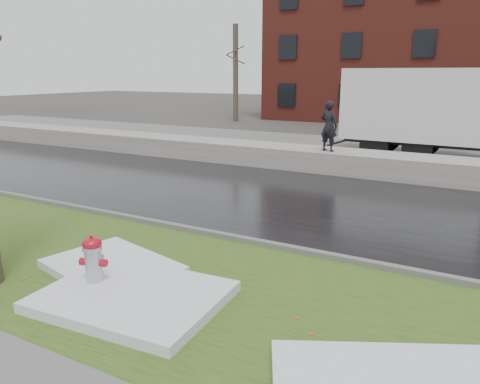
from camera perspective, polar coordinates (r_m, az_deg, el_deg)
The scene contains 14 objects.
ground at distance 8.71m, azimuth -3.15°, elevation -8.24°, with size 120.00×120.00×0.00m, color #47423D.
verge at distance 7.76m, azimuth -8.15°, elevation -11.15°, with size 60.00×4.50×0.04m, color #2A4717.
road at distance 12.53m, azimuth 7.84°, elevation -1.17°, with size 60.00×7.00×0.03m, color black.
parking_lot at distance 20.52m, azimuth 16.55°, elevation 4.45°, with size 60.00×9.00×0.03m, color slate.
curb at distance 9.48m, azimuth 0.07°, elevation -5.83°, with size 60.00×0.15×0.14m, color slate.
snowbank at distance 16.35m, azimuth 13.27°, elevation 3.53°, with size 60.00×1.60×0.75m, color #AAA49B.
brick_building at distance 36.90m, azimuth 26.42°, elevation 15.53°, with size 26.00×12.00×10.00m, color maroon.
bg_tree_left at distance 33.08m, azimuth -0.54°, elevation 14.36°, with size 1.40×1.62×6.50m.
bg_tree_center at distance 34.37m, azimuth 11.91°, elevation 14.07°, with size 1.40×1.62×6.50m.
fire_hydrant at distance 7.63m, azimuth -17.42°, elevation -8.05°, with size 0.45×0.42×0.90m.
box_truck at distance 19.73m, azimuth 24.02°, elevation 8.83°, with size 10.53×2.68×3.51m.
worker at distance 16.10m, azimuth 10.78°, elevation 7.91°, with size 0.62×0.41×1.70m, color black.
snow_patch_near at distance 7.28m, azimuth -12.93°, elevation -12.31°, with size 2.60×2.00×0.16m, color white.
snow_patch_far at distance 8.40m, azimuth -15.33°, elevation -8.81°, with size 2.20×1.60×0.14m, color white.
Camera 1 is at (4.30, -6.79, 3.35)m, focal length 35.00 mm.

